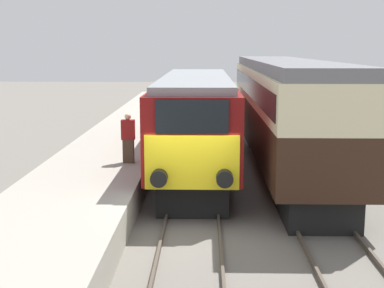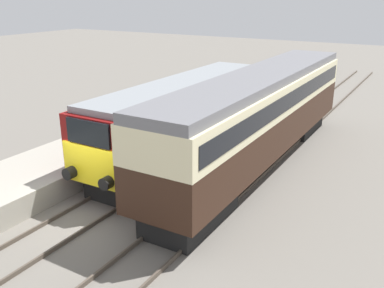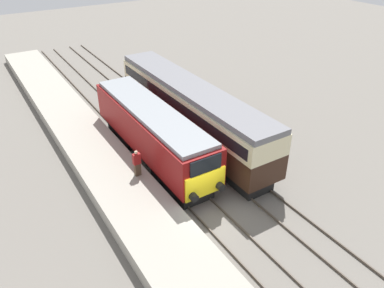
{
  "view_description": "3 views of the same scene",
  "coord_description": "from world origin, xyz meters",
  "views": [
    {
      "loc": [
        0.32,
        -13.14,
        4.69
      ],
      "look_at": [
        0.0,
        0.53,
        2.21
      ],
      "focal_mm": 50.0,
      "sensor_mm": 36.0,
      "label": 1
    },
    {
      "loc": [
        9.97,
        -9.56,
        7.4
      ],
      "look_at": [
        1.7,
        4.53,
        1.6
      ],
      "focal_mm": 40.0,
      "sensor_mm": 36.0,
      "label": 2
    },
    {
      "loc": [
        -8.96,
        -12.5,
        13.58
      ],
      "look_at": [
        1.7,
        4.53,
        1.6
      ],
      "focal_mm": 35.0,
      "sensor_mm": 36.0,
      "label": 3
    }
  ],
  "objects": [
    {
      "name": "passenger_carriage",
      "position": [
        3.4,
        7.48,
        2.53
      ],
      "size": [
        2.75,
        16.29,
        4.21
      ],
      "color": "black",
      "rests_on": "ground_plane"
    },
    {
      "name": "ground_plane",
      "position": [
        0.0,
        0.0,
        0.0
      ],
      "size": [
        120.0,
        120.0,
        0.0
      ],
      "primitive_type": "plane",
      "color": "slate"
    },
    {
      "name": "rails_far_track",
      "position": [
        3.4,
        5.0,
        0.07
      ],
      "size": [
        1.5,
        60.0,
        0.14
      ],
      "color": "#4C4238",
      "rests_on": "ground_plane"
    },
    {
      "name": "rails_near_track",
      "position": [
        0.0,
        5.0,
        0.07
      ],
      "size": [
        1.51,
        60.0,
        0.14
      ],
      "color": "#4C4238",
      "rests_on": "ground_plane"
    },
    {
      "name": "platform_left",
      "position": [
        -3.3,
        8.0,
        0.45
      ],
      "size": [
        3.5,
        50.0,
        0.89
      ],
      "color": "#9E998C",
      "rests_on": "ground_plane"
    },
    {
      "name": "person_on_platform",
      "position": [
        -2.2,
        4.22,
        1.71
      ],
      "size": [
        0.44,
        0.26,
        1.66
      ],
      "color": "#473828",
      "rests_on": "platform_left"
    },
    {
      "name": "locomotive",
      "position": [
        0.0,
        6.61,
        2.02
      ],
      "size": [
        2.7,
        12.67,
        3.65
      ],
      "color": "black",
      "rests_on": "ground_plane"
    }
  ]
}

